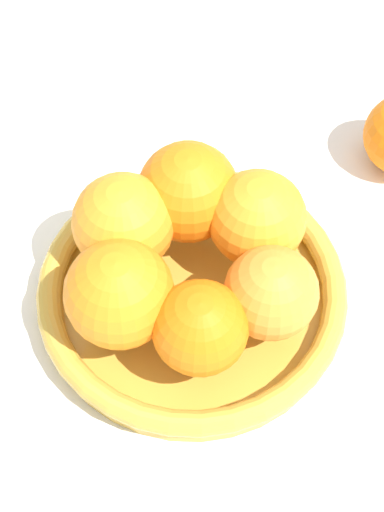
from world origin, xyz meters
TOP-DOWN VIEW (x-y plane):
  - ground_plane at (0.00, 0.00)m, footprint 4.00×4.00m
  - fruit_bowl at (0.00, 0.00)m, footprint 0.25×0.25m
  - orange_pile at (-0.00, 0.00)m, footprint 0.19×0.19m

SIDE VIEW (x-z plane):
  - ground_plane at x=0.00m, z-range 0.00..0.00m
  - fruit_bowl at x=0.00m, z-range 0.00..0.03m
  - orange_pile at x=0.00m, z-range 0.03..0.11m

